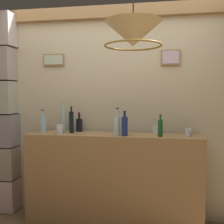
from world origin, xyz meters
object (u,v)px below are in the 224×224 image
liquor_bottle_tequila (117,125)px  liquor_bottle_rum (64,120)px  liquor_bottle_amaro (160,128)px  glass_tumbler_highball (156,130)px  glass_tumbler_shot (59,129)px  liquor_bottle_vodka (43,124)px  liquor_bottle_brandy (71,122)px  liquor_bottle_gin (79,125)px  pendant_lamp (133,35)px  glass_tumbler_rocks (189,132)px  liquor_bottle_mezcal (125,126)px

liquor_bottle_tequila → liquor_bottle_rum: bearing=167.6°
liquor_bottle_amaro → glass_tumbler_highball: bearing=101.2°
liquor_bottle_tequila → glass_tumbler_shot: 0.65m
liquor_bottle_tequila → glass_tumbler_highball: 0.46m
liquor_bottle_vodka → glass_tumbler_highball: 1.31m
liquor_bottle_brandy → glass_tumbler_shot: size_ratio=3.09×
liquor_bottle_gin → liquor_bottle_vodka: bearing=-163.5°
liquor_bottle_amaro → liquor_bottle_brandy: 1.00m
liquor_bottle_rum → pendant_lamp: size_ratio=0.60×
glass_tumbler_rocks → glass_tumbler_highball: 0.36m
liquor_bottle_amaro → liquor_bottle_gin: same height
glass_tumbler_shot → liquor_bottle_amaro: bearing=-0.4°
liquor_bottle_rum → liquor_bottle_mezcal: size_ratio=1.32×
liquor_bottle_vodka → liquor_bottle_tequila: (0.89, -0.07, 0.02)m
liquor_bottle_mezcal → liquor_bottle_gin: size_ratio=1.16×
liquor_bottle_mezcal → glass_tumbler_highball: (0.33, 0.23, -0.07)m
liquor_bottle_gin → liquor_bottle_rum: bearing=-166.0°
liquor_bottle_amaro → liquor_bottle_brandy: (-0.99, 0.08, 0.04)m
liquor_bottle_amaro → glass_tumbler_rocks: (0.30, 0.09, -0.05)m
liquor_bottle_gin → liquor_bottle_tequila: (0.49, -0.19, 0.03)m
liquor_bottle_brandy → liquor_bottle_tequila: 0.54m
liquor_bottle_gin → liquor_bottle_tequila: bearing=-21.4°
liquor_bottle_mezcal → pendant_lamp: 1.06m
liquor_bottle_vodka → glass_tumbler_shot: bearing=-21.5°
liquor_bottle_vodka → liquor_bottle_gin: 0.42m
liquor_bottle_vodka → liquor_bottle_tequila: size_ratio=0.89×
liquor_bottle_brandy → glass_tumbler_shot: liquor_bottle_brandy is taller
liquor_bottle_gin → pendant_lamp: 1.43m
liquor_bottle_brandy → pendant_lamp: 1.34m
liquor_bottle_gin → pendant_lamp: (0.72, -0.92, 0.83)m
liquor_bottle_gin → liquor_bottle_amaro: bearing=-13.2°
liquor_bottle_amaro → pendant_lamp: (-0.23, -0.69, 0.82)m
liquor_bottle_vodka → pendant_lamp: (1.13, -0.80, 0.81)m
glass_tumbler_shot → liquor_bottle_brandy: bearing=30.8°
glass_tumbler_rocks → glass_tumbler_shot: 1.41m
liquor_bottle_brandy → glass_tumbler_rocks: 1.30m
liquor_bottle_rum → glass_tumbler_rocks: liquor_bottle_rum is taller
liquor_bottle_amaro → liquor_bottle_rum: liquor_bottle_rum is taller
liquor_bottle_vodka → glass_tumbler_highball: size_ratio=3.12×
liquor_bottle_rum → glass_tumbler_highball: size_ratio=4.17×
liquor_bottle_vodka → pendant_lamp: bearing=-35.2°
liquor_bottle_gin → pendant_lamp: pendant_lamp is taller
glass_tumbler_shot → liquor_bottle_rum: bearing=94.2°
liquor_bottle_amaro → pendant_lamp: 1.10m
liquor_bottle_vodka → glass_tumbler_shot: liquor_bottle_vodka is taller
liquor_bottle_rum → liquor_bottle_gin: size_ratio=1.53×
liquor_bottle_brandy → glass_tumbler_highball: 0.97m
liquor_bottle_vodka → pendant_lamp: pendant_lamp is taller
pendant_lamp → liquor_bottle_rum: bearing=135.9°
liquor_bottle_mezcal → glass_tumbler_highball: bearing=35.1°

